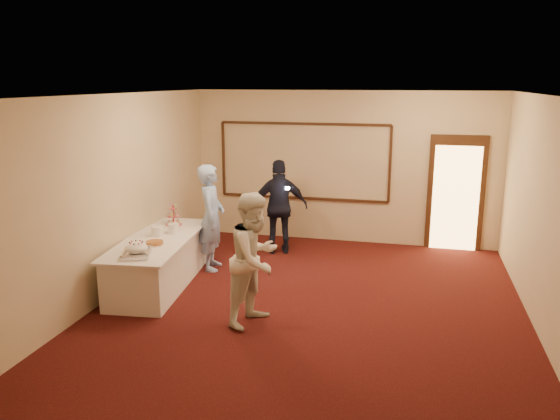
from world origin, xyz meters
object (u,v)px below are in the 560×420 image
object	(u,v)px
cupcake_stand	(174,217)
man	(211,217)
buffet_table	(159,261)
guest	(280,207)
pavlova_tray	(137,250)
woman	(255,259)
plate_stack_a	(157,231)
tart	(155,243)
plate_stack_b	(173,228)

from	to	relation	value
cupcake_stand	man	world-z (taller)	man
buffet_table	guest	world-z (taller)	guest
pavlova_tray	woman	size ratio (longest dim) A/B	0.32
plate_stack_a	woman	xyz separation A→B (m)	(1.94, -1.08, 0.04)
pavlova_tray	woman	xyz separation A→B (m)	(1.77, -0.10, 0.04)
tart	woman	distance (m)	1.87
plate_stack_b	cupcake_stand	bearing A→B (deg)	114.01
tart	plate_stack_b	bearing A→B (deg)	89.47
man	guest	bearing A→B (deg)	-50.45
cupcake_stand	plate_stack_b	distance (m)	0.54
man	guest	distance (m)	1.47
buffet_table	plate_stack_a	world-z (taller)	plate_stack_a
buffet_table	guest	distance (m)	2.59
guest	woman	bearing A→B (deg)	80.80
buffet_table	tart	xyz separation A→B (m)	(0.11, -0.33, 0.41)
cupcake_stand	plate_stack_b	size ratio (longest dim) A/B	2.09
woman	cupcake_stand	bearing A→B (deg)	68.08
man	plate_stack_b	bearing A→B (deg)	132.77
buffet_table	pavlova_tray	bearing A→B (deg)	-83.66
woman	tart	bearing A→B (deg)	90.58
cupcake_stand	pavlova_tray	bearing A→B (deg)	-83.28
plate_stack_b	plate_stack_a	bearing A→B (deg)	-132.64
pavlova_tray	plate_stack_b	world-z (taller)	pavlova_tray
plate_stack_b	man	xyz separation A→B (m)	(0.43, 0.60, 0.06)
buffet_table	woman	size ratio (longest dim) A/B	1.49
pavlova_tray	guest	distance (m)	3.24
buffet_table	woman	xyz separation A→B (m)	(1.87, -0.96, 0.51)
buffet_table	tart	size ratio (longest dim) A/B	8.95
cupcake_stand	guest	size ratio (longest dim) A/B	0.22
plate_stack_b	tart	distance (m)	0.67
cupcake_stand	man	bearing A→B (deg)	9.90
buffet_table	plate_stack_b	xyz separation A→B (m)	(0.12, 0.33, 0.46)
pavlova_tray	tart	distance (m)	0.53
plate_stack_b	woman	size ratio (longest dim) A/B	0.11
pavlova_tray	man	distance (m)	1.85
plate_stack_a	pavlova_tray	bearing A→B (deg)	-80.36
tart	man	distance (m)	1.34
man	pavlova_tray	bearing A→B (deg)	154.21
pavlova_tray	buffet_table	bearing A→B (deg)	96.34
pavlova_tray	plate_stack_a	world-z (taller)	pavlova_tray
plate_stack_a	plate_stack_b	size ratio (longest dim) A/B	0.99
pavlova_tray	woman	bearing A→B (deg)	-3.07
tart	cupcake_stand	bearing A→B (deg)	100.40
plate_stack_a	plate_stack_b	bearing A→B (deg)	47.36
buffet_table	plate_stack_a	bearing A→B (deg)	119.41
tart	man	bearing A→B (deg)	71.05
buffet_table	guest	xyz separation A→B (m)	(1.46, 2.08, 0.50)
tart	buffet_table	bearing A→B (deg)	108.19
plate_stack_a	man	bearing A→B (deg)	52.58
cupcake_stand	plate_stack_a	distance (m)	0.70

